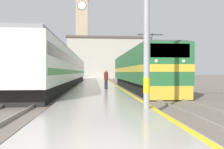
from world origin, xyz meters
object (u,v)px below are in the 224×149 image
Objects in this scene: catenary_mast at (149,0)px; person_on_platform at (106,79)px; passenger_train at (66,69)px; clock_tower at (82,31)px; locomotive_train at (139,70)px.

catenary_mast is 10.62m from person_on_platform.
person_on_platform is (4.57, -9.73, -0.94)m from passenger_train.
clock_tower reaches higher than person_on_platform.
catenary_mast is at bearing -73.93° from passenger_train.
person_on_platform is at bearing -84.77° from clock_tower.
locomotive_train reaches higher than passenger_train.
locomotive_train is at bearing -41.24° from passenger_train.
clock_tower reaches higher than passenger_train.
catenary_mast is (-2.21, -12.83, 2.55)m from locomotive_train.
catenary_mast is 66.36m from clock_tower.
passenger_train is at bearing 138.76° from locomotive_train.
clock_tower is at bearing 90.60° from passenger_train.
person_on_platform is at bearing -140.07° from locomotive_train.
locomotive_train is at bearing 80.21° from catenary_mast.
passenger_train is at bearing 106.07° from catenary_mast.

